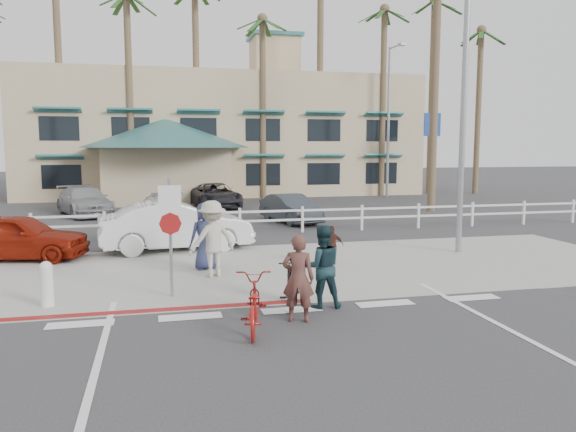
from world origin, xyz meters
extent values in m
plane|color=#333335|center=(0.00, 0.00, 0.00)|extent=(140.00, 140.00, 0.00)
cube|color=#333335|center=(0.00, -2.00, 0.00)|extent=(12.00, 16.00, 0.01)
cube|color=gray|center=(0.00, 4.50, 0.01)|extent=(22.00, 7.00, 0.01)
cube|color=#333335|center=(0.00, 8.50, 0.00)|extent=(40.00, 5.00, 0.01)
cube|color=#333335|center=(0.00, 18.00, 0.00)|extent=(50.00, 16.00, 0.01)
cube|color=maroon|center=(-3.00, 1.20, 0.01)|extent=(7.00, 0.25, 0.02)
imported|color=maroon|center=(-0.95, -0.42, 0.49)|extent=(0.98, 1.94, 0.97)
imported|color=#532F29|center=(-0.04, -0.11, 0.83)|extent=(0.70, 0.58, 1.66)
imported|color=black|center=(0.01, 0.76, 0.47)|extent=(0.72, 1.61, 0.93)
imported|color=#162E35|center=(0.65, 0.68, 0.85)|extent=(0.87, 0.70, 1.69)
imported|color=#B1AD98|center=(-1.25, 3.92, 0.96)|extent=(1.43, 1.16, 1.93)
imported|color=#42211A|center=(2.12, 4.63, 0.55)|extent=(0.68, 0.38, 1.09)
imported|color=#282E50|center=(-1.33, 4.81, 0.90)|extent=(1.01, 0.81, 1.80)
imported|color=silver|center=(-2.00, 7.83, 0.78)|extent=(4.88, 2.18, 1.55)
imported|color=maroon|center=(-6.54, 7.36, 0.68)|extent=(4.22, 2.41, 1.35)
imported|color=#A5A5A5|center=(-2.51, 14.05, 0.61)|extent=(2.48, 4.42, 1.21)
imported|color=#2C333A|center=(3.01, 13.33, 0.61)|extent=(2.19, 3.90, 1.22)
imported|color=gray|center=(-5.93, 18.06, 0.68)|extent=(3.40, 5.07, 1.37)
imported|color=black|center=(0.44, 19.97, 0.66)|extent=(2.69, 4.93, 1.31)
camera|label=1|loc=(-2.54, -9.99, 3.26)|focal=35.00mm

